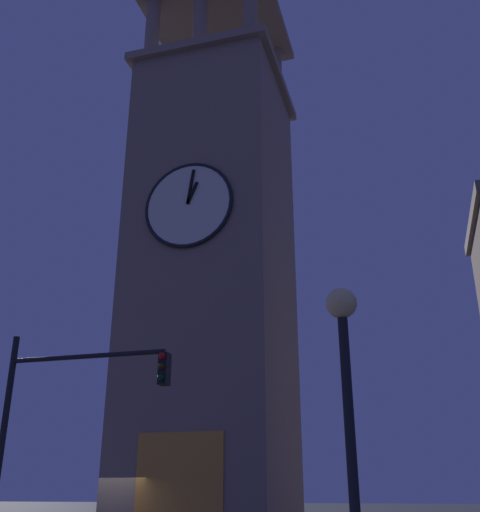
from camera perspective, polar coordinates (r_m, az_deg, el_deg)
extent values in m
cube|color=gray|center=(26.35, -2.55, -3.02)|extent=(6.18, 6.51, 20.86)
cube|color=gray|center=(31.39, -2.22, 15.70)|extent=(6.78, 7.11, 0.40)
cylinder|color=gray|center=(30.26, 0.97, 22.56)|extent=(0.70, 0.70, 3.74)
cylinder|color=gray|center=(30.82, -3.83, 21.62)|extent=(0.70, 0.70, 3.74)
cylinder|color=gray|center=(31.57, -8.38, 20.58)|extent=(0.70, 0.70, 3.74)
cylinder|color=gray|center=(34.15, 3.44, 16.56)|extent=(0.70, 0.70, 3.74)
cylinder|color=gray|center=(34.65, -0.73, 15.87)|extent=(0.70, 0.70, 3.74)
cylinder|color=gray|center=(35.32, -4.73, 15.13)|extent=(0.70, 0.70, 3.74)
cube|color=gray|center=(34.06, -2.11, 21.24)|extent=(6.78, 7.11, 0.40)
cylinder|color=black|center=(35.11, -2.08, 23.06)|extent=(0.12, 0.12, 2.64)
cylinder|color=silver|center=(24.42, -4.96, 4.90)|extent=(3.66, 0.12, 3.66)
torus|color=black|center=(24.40, -4.97, 4.92)|extent=(3.82, 0.16, 3.82)
cube|color=black|center=(24.49, -4.59, 6.04)|extent=(0.49, 0.06, 0.98)
cube|color=black|center=(24.65, -4.74, 6.64)|extent=(0.34, 0.06, 1.56)
cube|color=orange|center=(21.97, -5.82, -21.62)|extent=(3.20, 0.24, 4.00)
cylinder|color=black|center=(16.20, -21.96, -17.16)|extent=(0.16, 0.16, 5.77)
cylinder|color=black|center=(15.32, -14.48, -9.28)|extent=(4.18, 0.12, 0.12)
cube|color=black|center=(14.29, -7.25, -10.68)|extent=(0.22, 0.30, 0.75)
sphere|color=red|center=(14.19, -7.48, -9.45)|extent=(0.16, 0.16, 0.16)
sphere|color=#392705|center=(14.14, -7.53, -10.44)|extent=(0.16, 0.16, 0.16)
sphere|color=#063316|center=(14.09, -7.58, -11.44)|extent=(0.16, 0.16, 0.16)
cylinder|color=black|center=(8.20, 10.78, -20.51)|extent=(0.14, 0.14, 4.30)
sphere|color=#F9DB8C|center=(8.57, 9.68, -4.48)|extent=(0.44, 0.44, 0.44)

